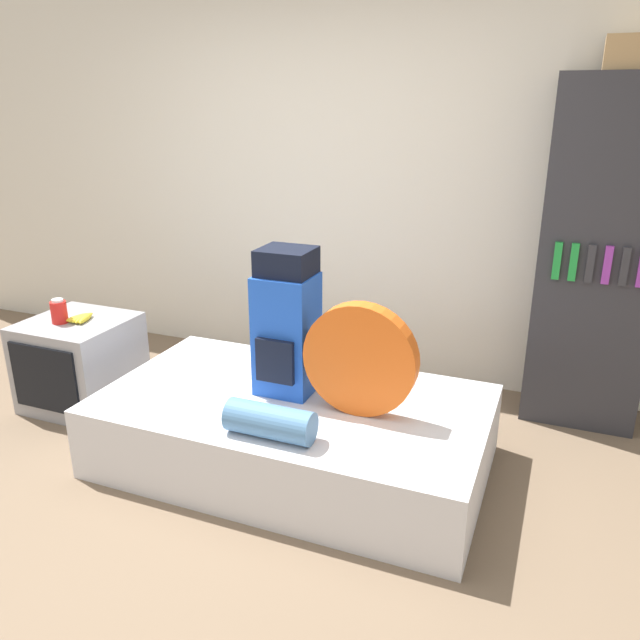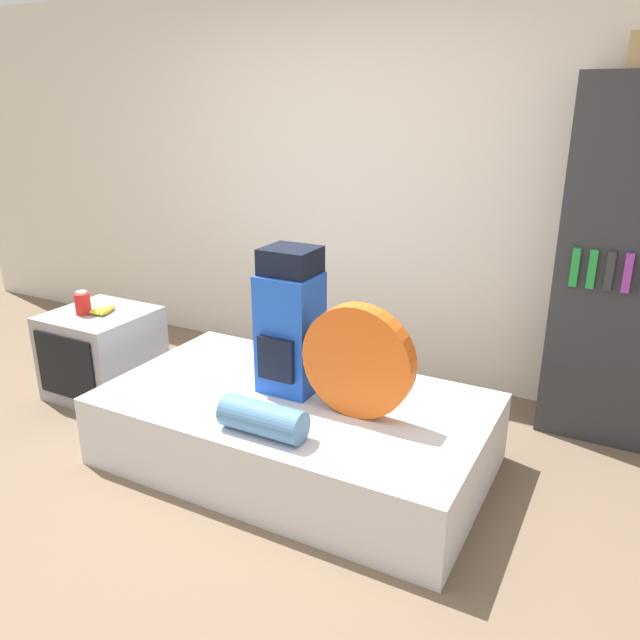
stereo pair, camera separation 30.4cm
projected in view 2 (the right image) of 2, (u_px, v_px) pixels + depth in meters
name	position (u px, v px, depth m)	size (l,w,h in m)	color
ground_plane	(187.00, 508.00, 3.00)	(16.00, 16.00, 0.00)	brown
wall_back	(364.00, 186.00, 4.21)	(8.00, 0.05, 2.60)	silver
bed	(295.00, 429.00, 3.33)	(2.00, 1.14, 0.39)	silver
backpack	(290.00, 323.00, 3.23)	(0.29, 0.30, 0.77)	blue
tent_bag	(358.00, 361.00, 2.99)	(0.57, 0.09, 0.57)	#E05B19
sleeping_roll	(263.00, 419.00, 2.87)	(0.42, 0.16, 0.16)	teal
television	(103.00, 353.00, 4.09)	(0.60, 0.61, 0.56)	#939399
canister	(83.00, 303.00, 3.95)	(0.10, 0.10, 0.15)	red
banana_bunch	(105.00, 310.00, 3.99)	(0.14, 0.18, 0.04)	yellow
bookshelf	(621.00, 267.00, 3.38)	(0.64, 0.39, 1.99)	#2D2D33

